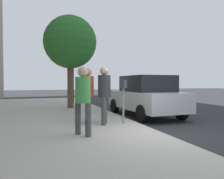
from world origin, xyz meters
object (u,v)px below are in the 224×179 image
(parking_meter, at_px, (123,92))
(parked_sedan_near, at_px, (145,96))
(pedestrian_at_meter, at_px, (104,90))
(pedestrian_bystander, at_px, (83,95))
(traffic_signal, at_px, (74,66))
(parking_officer, at_px, (88,90))
(street_tree, at_px, (70,43))

(parking_meter, distance_m, parked_sedan_near, 2.79)
(parking_meter, relative_size, pedestrian_at_meter, 0.77)
(pedestrian_bystander, xyz_separation_m, traffic_signal, (9.31, -1.28, 1.42))
(pedestrian_bystander, bearing_deg, pedestrian_at_meter, 22.33)
(pedestrian_at_meter, distance_m, parking_officer, 0.58)
(parked_sedan_near, distance_m, street_tree, 4.86)
(pedestrian_at_meter, distance_m, parked_sedan_near, 3.18)
(parking_meter, bearing_deg, street_tree, 11.30)
(parking_meter, xyz_separation_m, pedestrian_bystander, (-1.18, 1.56, -0.01))
(traffic_signal, bearing_deg, parking_officer, 174.12)
(parking_meter, bearing_deg, parking_officer, 66.58)
(parking_officer, xyz_separation_m, traffic_signal, (7.66, -0.79, 1.36))
(traffic_signal, bearing_deg, street_tree, 167.22)
(parking_meter, height_order, parking_officer, parking_officer)
(parking_officer, bearing_deg, street_tree, 105.93)
(pedestrian_at_meter, distance_m, pedestrian_bystander, 1.59)
(parking_meter, relative_size, street_tree, 0.29)
(pedestrian_at_meter, xyz_separation_m, pedestrian_bystander, (-1.28, 0.94, -0.09))
(parked_sedan_near, xyz_separation_m, traffic_signal, (6.06, 2.13, 1.68))
(pedestrian_at_meter, relative_size, pedestrian_bystander, 1.07)
(pedestrian_at_meter, height_order, parked_sedan_near, pedestrian_at_meter)
(pedestrian_bystander, distance_m, parked_sedan_near, 4.72)
(pedestrian_at_meter, distance_m, traffic_signal, 8.15)
(traffic_signal, bearing_deg, parked_sedan_near, -160.60)
(pedestrian_at_meter, relative_size, parking_officer, 1.02)
(parking_meter, distance_m, street_tree, 5.60)
(parking_officer, relative_size, street_tree, 0.38)
(parking_officer, xyz_separation_m, street_tree, (4.51, -0.07, 2.33))
(parking_meter, relative_size, traffic_signal, 0.39)
(parking_officer, bearing_deg, pedestrian_bystander, -89.65)
(pedestrian_at_meter, bearing_deg, traffic_signal, 110.17)
(pedestrian_bystander, relative_size, parked_sedan_near, 0.39)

